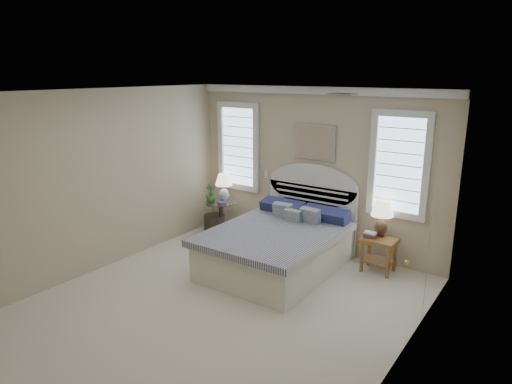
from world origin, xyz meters
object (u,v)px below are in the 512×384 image
object	(u,v)px
nightstand_right	(379,248)
floor_pot	(214,224)
lamp_left	(224,184)
lamp_right	(382,214)
bed	(281,243)
side_table_left	(221,215)

from	to	relation	value
nightstand_right	floor_pot	bearing A→B (deg)	-177.91
nightstand_right	floor_pot	distance (m)	3.11
lamp_left	lamp_right	size ratio (longest dim) A/B	0.92
bed	lamp_left	bearing A→B (deg)	157.18
floor_pot	nightstand_right	bearing A→B (deg)	2.09
nightstand_right	lamp_left	distance (m)	3.01
bed	lamp_left	size ratio (longest dim) A/B	4.45
bed	side_table_left	xyz separation A→B (m)	(-1.65, 0.59, 0.00)
bed	floor_pot	size ratio (longest dim) A/B	5.85
bed	side_table_left	size ratio (longest dim) A/B	3.61
floor_pot	lamp_left	size ratio (longest dim) A/B	0.76
side_table_left	lamp_left	xyz separation A→B (m)	(-0.01, 0.10, 0.56)
side_table_left	lamp_left	bearing A→B (deg)	93.68
bed	nightstand_right	world-z (taller)	bed
lamp_left	nightstand_right	bearing A→B (deg)	-0.09
side_table_left	floor_pot	world-z (taller)	side_table_left
lamp_right	side_table_left	bearing A→B (deg)	-175.59
lamp_left	floor_pot	bearing A→B (deg)	-141.43
side_table_left	floor_pot	size ratio (longest dim) A/B	1.62
bed	nightstand_right	distance (m)	1.47
side_table_left	lamp_right	size ratio (longest dim) A/B	1.14
nightstand_right	lamp_left	xyz separation A→B (m)	(-2.96, 0.00, 0.56)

